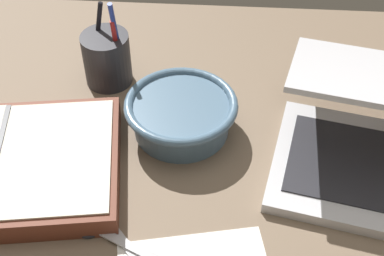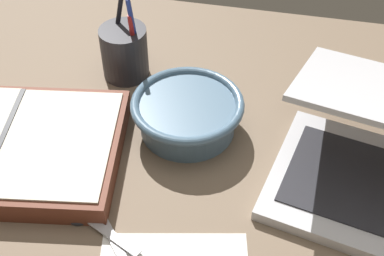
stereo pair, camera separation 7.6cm
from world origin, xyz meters
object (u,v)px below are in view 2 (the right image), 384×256
Objects in this scene: planner at (6,147)px; scissors at (93,215)px; bowl at (187,113)px; pen_cup at (125,52)px.

planner is 3.15× the size of scissors.
bowl is 21.87cm from scissors.
pen_cup is 31.95cm from scissors.
planner is at bearing -168.71° from scissors.
bowl is 17.99cm from pen_cup.
pen_cup is at bearing 136.11° from scissors.
pen_cup is 0.44× the size of planner.
bowl is 28.10cm from planner.
bowl is 0.47× the size of planner.
bowl reaches higher than scissors.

